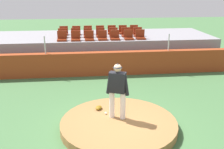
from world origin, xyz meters
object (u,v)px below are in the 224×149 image
(pitcher, at_px, (117,87))
(stadium_chair_13, at_px, (138,33))
(fielding_glove, at_px, (99,108))
(stadium_chair_1, at_px, (76,38))
(stadium_chair_16, at_px, (88,32))
(stadium_chair_17, at_px, (100,32))
(stadium_chair_12, at_px, (126,34))
(stadium_chair_5, at_px, (129,37))
(stadium_chair_6, at_px, (140,36))
(stadium_chair_15, at_px, (76,32))
(stadium_chair_7, at_px, (63,35))
(stadium_chair_8, at_px, (76,34))
(stadium_chair_0, at_px, (62,38))
(stadium_chair_11, at_px, (114,34))
(stadium_chair_4, at_px, (115,37))
(stadium_chair_14, at_px, (64,32))
(baseball, at_px, (106,113))
(stadium_chair_19, at_px, (123,31))
(stadium_chair_3, at_px, (103,37))
(stadium_chair_18, at_px, (112,31))
(stadium_chair_2, at_px, (89,37))
(stadium_chair_9, at_px, (88,34))
(stadium_chair_10, at_px, (100,34))
(stadium_chair_20, at_px, (134,31))

(pitcher, xyz_separation_m, stadium_chair_13, (2.13, 7.31, 0.37))
(fielding_glove, height_order, stadium_chair_1, stadium_chair_1)
(stadium_chair_16, bearing_deg, stadium_chair_1, 69.34)
(stadium_chair_13, bearing_deg, stadium_chair_17, -23.45)
(stadium_chair_12, xyz_separation_m, stadium_chair_13, (0.69, -0.00, 0.00))
(stadium_chair_5, relative_size, stadium_chair_13, 1.00)
(stadium_chair_5, bearing_deg, fielding_glove, 70.87)
(stadium_chair_6, bearing_deg, stadium_chair_15, -26.89)
(pitcher, height_order, stadium_chair_7, pitcher)
(stadium_chair_8, relative_size, stadium_chair_16, 1.00)
(stadium_chair_0, bearing_deg, stadium_chair_11, -162.97)
(stadium_chair_4, bearing_deg, stadium_chair_11, -92.48)
(stadium_chair_5, xyz_separation_m, stadium_chair_13, (0.69, 0.90, 0.00))
(stadium_chair_7, bearing_deg, stadium_chair_4, 162.04)
(stadium_chair_4, height_order, stadium_chair_14, same)
(stadium_chair_8, bearing_deg, stadium_chair_7, 2.02)
(baseball, height_order, stadium_chair_15, stadium_chair_15)
(stadium_chair_15, distance_m, stadium_chair_19, 2.77)
(stadium_chair_8, bearing_deg, stadium_chair_3, 147.59)
(fielding_glove, xyz_separation_m, stadium_chair_6, (2.64, 5.79, 1.36))
(stadium_chair_0, xyz_separation_m, stadium_chair_6, (4.17, 0.01, 0.00))
(stadium_chair_14, bearing_deg, stadium_chair_15, 179.71)
(stadium_chair_13, xyz_separation_m, stadium_chair_18, (-1.39, 0.94, 0.00))
(stadium_chair_2, bearing_deg, stadium_chair_8, -52.10)
(stadium_chair_2, bearing_deg, stadium_chair_9, -87.13)
(stadium_chair_10, bearing_deg, stadium_chair_19, -147.66)
(baseball, height_order, stadium_chair_18, stadium_chair_18)
(baseball, relative_size, fielding_glove, 0.25)
(stadium_chair_0, xyz_separation_m, stadium_chair_15, (0.72, 1.77, 0.00))
(stadium_chair_13, height_order, stadium_chair_15, same)
(stadium_chair_8, height_order, stadium_chair_19, same)
(stadium_chair_20, bearing_deg, stadium_chair_16, -0.25)
(stadium_chair_7, xyz_separation_m, stadium_chair_20, (4.20, 0.89, 0.00))
(stadium_chair_11, relative_size, stadium_chair_19, 1.00)
(stadium_chair_11, bearing_deg, stadium_chair_12, -179.91)
(stadium_chair_12, bearing_deg, stadium_chair_11, 0.09)
(stadium_chair_3, height_order, stadium_chair_16, same)
(stadium_chair_10, height_order, stadium_chair_18, same)
(baseball, xyz_separation_m, stadium_chair_14, (-1.75, 7.95, 1.38))
(stadium_chair_5, relative_size, stadium_chair_11, 1.00)
(fielding_glove, relative_size, stadium_chair_0, 0.60)
(stadium_chair_17, bearing_deg, stadium_chair_3, 90.21)
(stadium_chair_7, height_order, stadium_chair_11, same)
(stadium_chair_3, distance_m, stadium_chair_18, 1.93)
(stadium_chair_5, distance_m, stadium_chair_19, 1.81)
(fielding_glove, bearing_deg, stadium_chair_16, 24.60)
(stadium_chair_8, bearing_deg, stadium_chair_15, -92.36)
(stadium_chair_10, bearing_deg, stadium_chair_3, 93.18)
(stadium_chair_11, height_order, stadium_chair_12, same)
(stadium_chair_11, bearing_deg, fielding_glove, 79.04)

